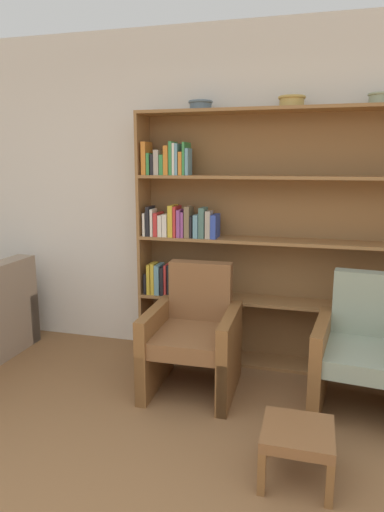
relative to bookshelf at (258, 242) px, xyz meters
name	(u,v)px	position (x,y,z in m)	size (l,w,h in m)	color
wall_back	(233,197)	(-0.24, 0.17, 0.35)	(12.00, 0.06, 2.75)	silver
bookshelf	(258,242)	(0.00, 0.00, 0.00)	(2.39, 0.30, 2.06)	olive
bowl_brass	(201,105)	(-0.48, -0.02, 1.08)	(0.19, 0.19, 0.07)	slate
bowl_slate	(292,101)	(0.23, -0.02, 1.09)	(0.21, 0.21, 0.08)	tan
bowl_sage	(380,98)	(0.84, -0.02, 1.08)	(0.17, 0.17, 0.08)	gray
armchair_leather	(194,336)	(-0.38, -0.59, -0.62)	(0.65, 0.69, 0.91)	brown
armchair_cushioned	(365,354)	(0.81, -0.59, -0.62)	(0.71, 0.75, 0.91)	brown
footstool	(298,437)	(0.41, -1.44, -0.78)	(0.37, 0.37, 0.30)	brown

